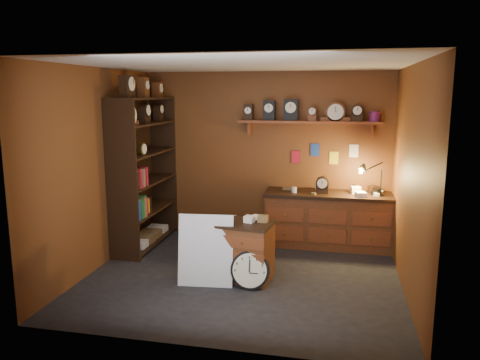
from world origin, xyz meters
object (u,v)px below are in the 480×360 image
object	(u,v)px
workbench	(328,217)
big_round_clock	(250,270)
shelving_unit	(142,166)
low_cabinet	(246,249)

from	to	relation	value
workbench	big_round_clock	world-z (taller)	workbench
shelving_unit	workbench	size ratio (longest dim) A/B	1.31
workbench	big_round_clock	distance (m)	2.07
shelving_unit	low_cabinet	xyz separation A→B (m)	(1.85, -1.07, -0.85)
low_cabinet	big_round_clock	bearing A→B (deg)	-62.18
workbench	low_cabinet	xyz separation A→B (m)	(-0.99, -1.57, -0.07)
low_cabinet	workbench	bearing A→B (deg)	65.73
workbench	low_cabinet	size ratio (longest dim) A/B	2.34
workbench	low_cabinet	world-z (taller)	workbench
low_cabinet	big_round_clock	distance (m)	0.35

